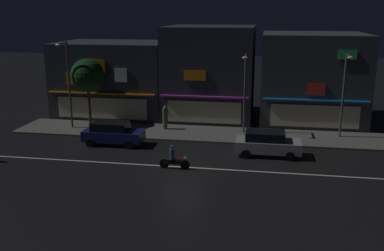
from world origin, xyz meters
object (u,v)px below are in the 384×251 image
streetlamp_west (68,78)px  pedestrian_on_sidewalk (165,118)px  parked_car_trailing (267,143)px  motorcycle_following (174,159)px  streetlamp_mid (245,86)px  traffic_cone (238,144)px  parked_car_near_kerb (113,133)px  streetlamp_east (344,88)px

streetlamp_west → pedestrian_on_sidewalk: 8.36m
parked_car_trailing → motorcycle_following: bearing=32.0°
streetlamp_mid → traffic_cone: 5.04m
motorcycle_following → parked_car_near_kerb: bearing=-33.9°
streetlamp_east → streetlamp_mid: bearing=179.2°
streetlamp_mid → parked_car_trailing: size_ratio=1.43×
streetlamp_west → traffic_cone: streetlamp_west is taller
parked_car_near_kerb → traffic_cone: size_ratio=7.82×
streetlamp_mid → motorcycle_following: (-3.81, -8.43, -3.20)m
streetlamp_west → parked_car_near_kerb: bearing=-34.9°
streetlamp_mid → motorcycle_following: size_ratio=3.24×
streetlamp_east → traffic_cone: 9.00m
motorcycle_following → parked_car_trailing: bearing=-144.1°
parked_car_trailing → traffic_cone: size_ratio=7.82×
streetlamp_west → streetlamp_east: bearing=2.2°
streetlamp_west → streetlamp_east: streetlamp_west is taller
parked_car_trailing → motorcycle_following: size_ratio=2.26×
streetlamp_west → motorcycle_following: streetlamp_west is taller
motorcycle_following → streetlamp_east: bearing=-139.2°
pedestrian_on_sidewalk → parked_car_near_kerb: bearing=-110.0°
streetlamp_mid → motorcycle_following: bearing=-114.3°
streetlamp_east → traffic_cone: size_ratio=11.46×
streetlamp_east → traffic_cone: streetlamp_east is taller
streetlamp_west → motorcycle_following: size_ratio=3.67×
motorcycle_following → streetlamp_mid: bearing=-110.4°
streetlamp_west → parked_car_trailing: streetlamp_west is taller
parked_car_trailing → parked_car_near_kerb: bearing=-3.4°
streetlamp_east → parked_car_trailing: (-5.46, -4.81, -3.04)m
parked_car_trailing → motorcycle_following: parked_car_trailing is taller
streetlamp_mid → parked_car_near_kerb: 10.56m
pedestrian_on_sidewalk → streetlamp_west: bearing=-159.2°
parked_car_near_kerb → motorcycle_following: (5.40, -4.18, -0.24)m
streetlamp_west → motorcycle_following: bearing=-36.4°
streetlamp_west → parked_car_near_kerb: streetlamp_west is taller
streetlamp_mid → parked_car_near_kerb: (-9.20, -4.25, -2.97)m
pedestrian_on_sidewalk → motorcycle_following: pedestrian_on_sidewalk is taller
parked_car_trailing → streetlamp_west: bearing=-14.2°
pedestrian_on_sidewalk → traffic_cone: (6.17, -3.65, -0.75)m
streetlamp_west → streetlamp_mid: size_ratio=1.13×
streetlamp_mid → parked_car_near_kerb: size_ratio=1.43×
streetlamp_mid → streetlamp_east: streetlamp_east is taller
streetlamp_mid → parked_car_trailing: bearing=-69.6°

